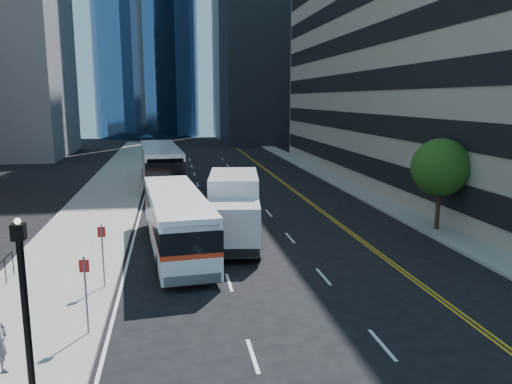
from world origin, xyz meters
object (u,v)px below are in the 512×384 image
at_px(box_truck, 234,208).
at_px(street_tree, 441,167).
at_px(lamp_post, 25,310).
at_px(bus_front, 176,220).
at_px(bus_rear, 161,165).

bearing_deg(box_truck, street_tree, 9.27).
xyz_separation_m(street_tree, lamp_post, (-18.00, -14.00, -0.92)).
distance_m(street_tree, bus_front, 14.73).
height_order(street_tree, bus_front, street_tree).
bearing_deg(bus_front, street_tree, -0.29).
relative_size(lamp_post, box_truck, 0.61).
height_order(bus_front, box_truck, box_truck).
relative_size(lamp_post, bus_rear, 0.34).
bearing_deg(lamp_post, box_truck, 64.87).
relative_size(bus_rear, box_truck, 1.79).
xyz_separation_m(bus_front, box_truck, (2.94, 0.99, 0.26)).
height_order(lamp_post, bus_front, lamp_post).
xyz_separation_m(bus_front, bus_rear, (-1.08, 18.69, 0.30)).
height_order(lamp_post, box_truck, lamp_post).
distance_m(lamp_post, box_truck, 15.14).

